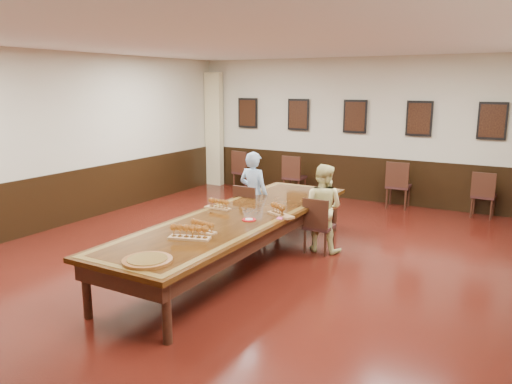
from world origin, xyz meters
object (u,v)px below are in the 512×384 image
Objects in this scene: spare_chair_b at (295,176)px; spare_chair_c at (399,185)px; spare_chair_d at (484,194)px; chair_man at (251,211)px; person_man at (254,194)px; conference_table at (239,224)px; carved_platter at (147,260)px; person_woman at (322,208)px; spare_chair_a at (245,171)px; chair_woman at (319,225)px.

spare_chair_b is 2.41m from spare_chair_c.
spare_chair_b is 4.08m from spare_chair_d.
chair_man is 0.30m from person_man.
conference_table is at bearing 115.75° from chair_man.
carved_platter is at bearing 104.09° from person_man.
person_man is at bearing -6.58° from person_woman.
chair_man is 3.89m from spare_chair_a.
person_man is at bearing 111.64° from conference_table.
chair_woman is 0.18× the size of conference_table.
chair_woman is 4.12m from spare_chair_d.
spare_chair_a is at bearing -54.97° from chair_man.
spare_chair_d is 5.49m from conference_table.
spare_chair_a is 1.03× the size of spare_chair_b.
spare_chair_d is 0.19× the size of conference_table.
person_woman is at bearing 79.73° from carved_platter.
chair_woman is 0.88× the size of spare_chair_c.
spare_chair_c is 3.72m from person_man.
conference_table is 2.16m from carved_platter.
carved_platter is at bearing 70.58° from spare_chair_d.
spare_chair_a reaches higher than chair_man.
chair_man is 4.82m from spare_chair_d.
carved_platter is (0.72, -3.38, 0.30)m from chair_man.
person_man is 1.07× the size of person_woman.
spare_chair_b is at bearing -74.42° from person_man.
spare_chair_d reaches higher than conference_table.
conference_table is (2.63, -4.51, 0.11)m from spare_chair_a.
chair_woman reaches higher than conference_table.
spare_chair_d is at bearing 69.22° from carved_platter.
carved_platter is (1.47, -6.69, 0.28)m from spare_chair_b.
spare_chair_c is at bearing 82.17° from carved_platter.
person_woman is (1.33, -0.13, -0.05)m from person_man.
chair_man is 0.19× the size of conference_table.
carved_platter is (-0.61, -3.26, 0.32)m from chair_woman.
chair_man is at bearing -2.31° from person_woman.
person_woman is (-2.00, -3.51, 0.23)m from spare_chair_d.
person_man reaches higher than spare_chair_d.
chair_man is 0.95× the size of spare_chair_b.
carved_platter is (-0.61, -3.35, 0.07)m from person_woman.
person_man is 1.33m from person_woman.
chair_woman is 0.64× the size of person_woman.
person_man reaches higher than chair_man.
chair_man is 1.44× the size of carved_platter.
spare_chair_b is 0.71× the size of person_woman.
conference_table is at bearing 104.05° from spare_chair_b.
chair_woman is 3.56m from spare_chair_c.
chair_man is 3.80m from spare_chair_c.
chair_man is at bearing 131.96° from spare_chair_a.
person_woman reaches higher than chair_man.
person_woman reaches higher than chair_woman.
spare_chair_a is at bearing 3.58° from spare_chair_d.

